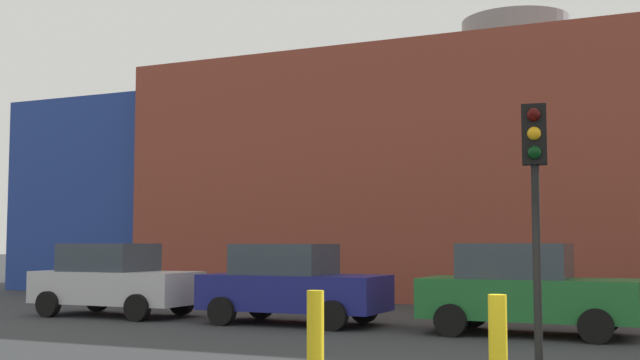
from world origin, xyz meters
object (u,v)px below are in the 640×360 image
object	(u,v)px
bollard_yellow_0	(498,341)
traffic_light_island	(535,174)
bollard_yellow_2	(315,334)
parked_car_2	(525,289)
parked_car_0	(114,280)
parked_car_1	(292,284)

from	to	relation	value
bollard_yellow_0	traffic_light_island	bearing A→B (deg)	80.20
bollard_yellow_2	parked_car_2	bearing A→B (deg)	74.47
traffic_light_island	bollard_yellow_0	bearing A→B (deg)	-18.16
parked_car_0	bollard_yellow_2	bearing A→B (deg)	-36.74
parked_car_1	parked_car_2	world-z (taller)	parked_car_2
parked_car_1	bollard_yellow_2	bearing A→B (deg)	-61.25
bollard_yellow_2	traffic_light_island	bearing A→B (deg)	33.35
traffic_light_island	bollard_yellow_0	xyz separation A→B (m)	(-0.27, -1.55, -2.28)
traffic_light_island	bollard_yellow_2	world-z (taller)	traffic_light_island
parked_car_0	traffic_light_island	xyz separation A→B (m)	(11.30, -4.58, 1.96)
parked_car_2	bollard_yellow_2	world-z (taller)	parked_car_2
parked_car_0	parked_car_1	distance (m)	5.05
parked_car_2	parked_car_0	bearing A→B (deg)	-180.00
parked_car_2	bollard_yellow_0	size ratio (longest dim) A/B	3.59
parked_car_2	bollard_yellow_2	xyz separation A→B (m)	(-1.77, -6.38, -0.32)
parked_car_0	traffic_light_island	size ratio (longest dim) A/B	1.09
parked_car_0	bollard_yellow_2	size ratio (longest dim) A/B	3.56
parked_car_2	traffic_light_island	bearing A→B (deg)	-78.00
parked_car_1	parked_car_2	distance (m)	5.28
parked_car_0	bollard_yellow_0	world-z (taller)	parked_car_0
parked_car_1	bollard_yellow_2	distance (m)	7.29
parked_car_0	parked_car_2	world-z (taller)	parked_car_2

